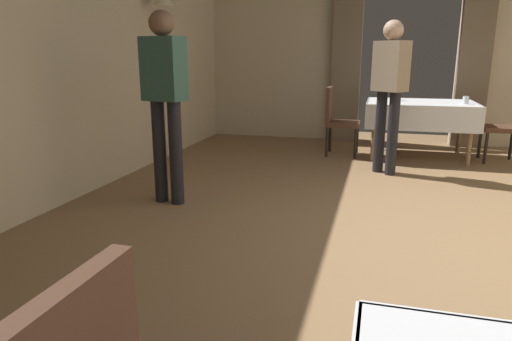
{
  "coord_description": "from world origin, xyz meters",
  "views": [
    {
      "loc": [
        -0.36,
        -3.34,
        1.33
      ],
      "look_at": [
        -1.41,
        0.52,
        0.32
      ],
      "focal_mm": 31.81,
      "sensor_mm": 36.0,
      "label": 1
    }
  ],
  "objects_px": {
    "glass_mid_b": "(466,100)",
    "person_waiter_by_doorway": "(390,85)",
    "person_diner_standing_aside": "(165,92)",
    "flower_vase_mid": "(394,93)",
    "chair_mid_right": "(509,123)",
    "chair_mid_left": "(337,118)",
    "dining_table_mid": "(420,109)"
  },
  "relations": [
    {
      "from": "chair_mid_left",
      "to": "person_diner_standing_aside",
      "type": "bearing_deg",
      "value": -116.77
    },
    {
      "from": "dining_table_mid",
      "to": "flower_vase_mid",
      "type": "height_order",
      "value": "flower_vase_mid"
    },
    {
      "from": "flower_vase_mid",
      "to": "chair_mid_right",
      "type": "bearing_deg",
      "value": -5.51
    },
    {
      "from": "person_diner_standing_aside",
      "to": "dining_table_mid",
      "type": "bearing_deg",
      "value": 48.55
    },
    {
      "from": "dining_table_mid",
      "to": "chair_mid_left",
      "type": "xyz_separation_m",
      "value": [
        -1.08,
        -0.12,
        -0.14
      ]
    },
    {
      "from": "dining_table_mid",
      "to": "chair_mid_right",
      "type": "bearing_deg",
      "value": -0.93
    },
    {
      "from": "chair_mid_right",
      "to": "person_waiter_by_doorway",
      "type": "height_order",
      "value": "person_waiter_by_doorway"
    },
    {
      "from": "glass_mid_b",
      "to": "person_diner_standing_aside",
      "type": "bearing_deg",
      "value": -138.72
    },
    {
      "from": "chair_mid_right",
      "to": "person_waiter_by_doorway",
      "type": "relative_size",
      "value": 0.54
    },
    {
      "from": "dining_table_mid",
      "to": "person_diner_standing_aside",
      "type": "height_order",
      "value": "person_diner_standing_aside"
    },
    {
      "from": "chair_mid_right",
      "to": "glass_mid_b",
      "type": "height_order",
      "value": "chair_mid_right"
    },
    {
      "from": "chair_mid_right",
      "to": "glass_mid_b",
      "type": "bearing_deg",
      "value": -166.84
    },
    {
      "from": "dining_table_mid",
      "to": "flower_vase_mid",
      "type": "relative_size",
      "value": 7.44
    },
    {
      "from": "dining_table_mid",
      "to": "flower_vase_mid",
      "type": "xyz_separation_m",
      "value": [
        -0.35,
        0.12,
        0.2
      ]
    },
    {
      "from": "chair_mid_right",
      "to": "chair_mid_left",
      "type": "xyz_separation_m",
      "value": [
        -2.15,
        -0.1,
        0.0
      ]
    },
    {
      "from": "person_waiter_by_doorway",
      "to": "dining_table_mid",
      "type": "bearing_deg",
      "value": 67.05
    },
    {
      "from": "person_waiter_by_doorway",
      "to": "glass_mid_b",
      "type": "bearing_deg",
      "value": 42.43
    },
    {
      "from": "chair_mid_right",
      "to": "flower_vase_mid",
      "type": "relative_size",
      "value": 5.0
    },
    {
      "from": "flower_vase_mid",
      "to": "person_waiter_by_doorway",
      "type": "xyz_separation_m",
      "value": [
        -0.08,
        -1.14,
        0.17
      ]
    },
    {
      "from": "flower_vase_mid",
      "to": "person_diner_standing_aside",
      "type": "bearing_deg",
      "value": -125.72
    },
    {
      "from": "chair_mid_left",
      "to": "person_waiter_by_doorway",
      "type": "bearing_deg",
      "value": -54.14
    },
    {
      "from": "chair_mid_right",
      "to": "chair_mid_left",
      "type": "height_order",
      "value": "same"
    },
    {
      "from": "chair_mid_right",
      "to": "person_diner_standing_aside",
      "type": "bearing_deg",
      "value": -142.28
    },
    {
      "from": "chair_mid_left",
      "to": "person_waiter_by_doorway",
      "type": "distance_m",
      "value": 1.22
    },
    {
      "from": "chair_mid_left",
      "to": "person_diner_standing_aside",
      "type": "distance_m",
      "value": 2.92
    },
    {
      "from": "chair_mid_left",
      "to": "person_diner_standing_aside",
      "type": "xyz_separation_m",
      "value": [
        -1.29,
        -2.57,
        0.51
      ]
    },
    {
      "from": "chair_mid_left",
      "to": "chair_mid_right",
      "type": "bearing_deg",
      "value": 2.71
    },
    {
      "from": "glass_mid_b",
      "to": "person_waiter_by_doorway",
      "type": "height_order",
      "value": "person_waiter_by_doorway"
    },
    {
      "from": "glass_mid_b",
      "to": "person_diner_standing_aside",
      "type": "xyz_separation_m",
      "value": [
        -2.89,
        -2.54,
        0.23
      ]
    },
    {
      "from": "dining_table_mid",
      "to": "person_waiter_by_doorway",
      "type": "relative_size",
      "value": 0.81
    },
    {
      "from": "dining_table_mid",
      "to": "person_waiter_by_doorway",
      "type": "height_order",
      "value": "person_waiter_by_doorway"
    },
    {
      "from": "dining_table_mid",
      "to": "chair_mid_left",
      "type": "relative_size",
      "value": 1.49
    }
  ]
}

